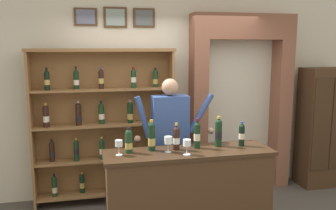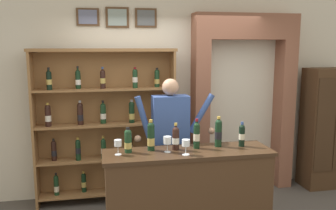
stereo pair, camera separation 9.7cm
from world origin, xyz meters
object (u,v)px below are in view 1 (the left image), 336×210
at_px(tasting_bottle_brunello, 152,136).
at_px(tasting_bottle_bianco, 218,132).
at_px(shopkeeper, 170,134).
at_px(wine_glass_right, 187,143).
at_px(tasting_bottle_chianti, 197,134).
at_px(tasting_bottle_grappa, 176,138).
at_px(wine_glass_center, 168,141).
at_px(wine_shelf, 104,122).
at_px(wine_glass_left, 119,144).
at_px(side_cabinet, 322,127).
at_px(tasting_bottle_prosecco, 129,141).
at_px(tasting_counter, 188,196).
at_px(tasting_bottle_super_tuscan, 242,134).

distance_m(tasting_bottle_brunello, tasting_bottle_bianco, 0.75).
bearing_deg(shopkeeper, tasting_bottle_brunello, -125.75).
distance_m(tasting_bottle_bianco, wine_glass_right, 0.49).
bearing_deg(wine_glass_right, tasting_bottle_chianti, 50.90).
bearing_deg(wine_glass_right, shopkeeper, 92.37).
xyz_separation_m(tasting_bottle_brunello, wine_glass_right, (0.32, -0.23, -0.03)).
height_order(tasting_bottle_grappa, wine_glass_center, tasting_bottle_grappa).
xyz_separation_m(wine_glass_center, wine_glass_right, (0.17, -0.13, -0.00)).
height_order(wine_shelf, wine_glass_left, wine_shelf).
distance_m(wine_shelf, tasting_bottle_bianco, 1.63).
height_order(side_cabinet, tasting_bottle_brunello, side_cabinet).
height_order(wine_glass_center, wine_glass_right, wine_glass_center).
height_order(tasting_bottle_bianco, wine_glass_right, tasting_bottle_bianco).
height_order(shopkeeper, wine_glass_center, shopkeeper).
bearing_deg(wine_glass_right, tasting_bottle_bianco, 28.67).
bearing_deg(tasting_bottle_prosecco, tasting_bottle_chianti, 0.95).
distance_m(wine_shelf, tasting_bottle_grappa, 1.35).
bearing_deg(tasting_bottle_prosecco, side_cabinet, 18.86).
bearing_deg(shopkeeper, tasting_bottle_chianti, -65.17).
relative_size(tasting_bottle_brunello, wine_glass_left, 2.10).
xyz_separation_m(tasting_counter, wine_glass_right, (-0.06, -0.13, 0.62)).
height_order(side_cabinet, wine_glass_left, side_cabinet).
bearing_deg(tasting_counter, tasting_bottle_super_tuscan, 4.90).
bearing_deg(wine_glass_center, tasting_bottle_brunello, 146.87).
xyz_separation_m(wine_shelf, wine_glass_center, (0.60, -1.22, 0.03)).
relative_size(side_cabinet, tasting_bottle_grappa, 6.12).
relative_size(tasting_bottle_brunello, tasting_bottle_bianco, 0.99).
distance_m(wine_shelf, tasting_counter, 1.58).
bearing_deg(side_cabinet, tasting_counter, -155.38).
relative_size(wine_glass_right, wine_glass_left, 1.02).
bearing_deg(wine_glass_center, tasting_bottle_super_tuscan, 3.88).
xyz_separation_m(wine_shelf, shopkeeper, (0.74, -0.71, -0.02)).
distance_m(tasting_bottle_brunello, tasting_bottle_super_tuscan, 1.00).
relative_size(tasting_bottle_brunello, wine_glass_center, 1.97).
bearing_deg(wine_shelf, side_cabinet, -2.13).
bearing_deg(tasting_bottle_brunello, tasting_counter, -14.38).
bearing_deg(tasting_bottle_super_tuscan, side_cabinet, 30.50).
bearing_deg(tasting_counter, tasting_bottle_bianco, 15.11).
relative_size(tasting_counter, tasting_bottle_chianti, 5.53).
bearing_deg(side_cabinet, wine_glass_left, -160.65).
height_order(tasting_bottle_super_tuscan, wine_glass_center, tasting_bottle_super_tuscan).
xyz_separation_m(side_cabinet, tasting_bottle_prosecco, (-3.01, -1.03, 0.24)).
bearing_deg(tasting_bottle_super_tuscan, shopkeeper, 147.28).
xyz_separation_m(tasting_bottle_chianti, tasting_bottle_super_tuscan, (0.51, -0.02, -0.02)).
relative_size(tasting_counter, wine_glass_center, 10.67).
bearing_deg(tasting_bottle_brunello, tasting_bottle_prosecco, -172.68).
distance_m(tasting_bottle_bianco, tasting_bottle_super_tuscan, 0.26).
relative_size(wine_shelf, tasting_bottle_brunello, 6.25).
xyz_separation_m(side_cabinet, wine_glass_left, (-3.12, -1.10, 0.23)).
height_order(tasting_bottle_prosecco, wine_glass_left, tasting_bottle_prosecco).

